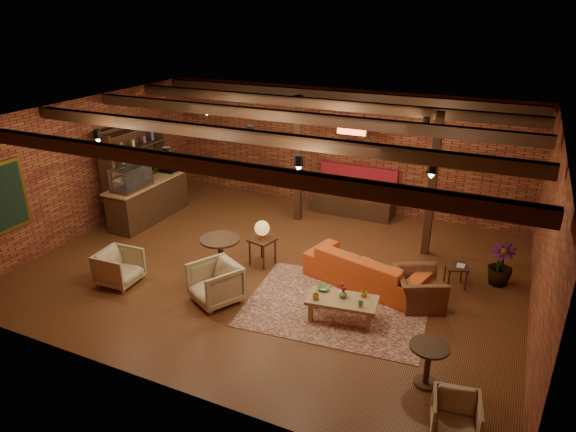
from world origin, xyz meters
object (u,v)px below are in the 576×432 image
at_px(round_table_left, 221,251).
at_px(round_table_right, 428,358).
at_px(armchair_b, 215,281).
at_px(plant_tall, 508,224).
at_px(sofa, 366,268).
at_px(side_table_book, 456,267).
at_px(coffee_table, 342,301).
at_px(armchair_a, 119,266).
at_px(armchair_right, 419,283).
at_px(armchair_far, 456,415).
at_px(side_table_lamp, 262,232).

xyz_separation_m(round_table_left, round_table_right, (4.47, -1.53, -0.12)).
distance_m(armchair_b, plant_tall, 5.69).
bearing_deg(round_table_left, sofa, 18.03).
xyz_separation_m(side_table_book, round_table_right, (0.03, -3.11, 0.03)).
distance_m(coffee_table, armchair_a, 4.51).
relative_size(armchair_right, armchair_far, 1.57).
height_order(armchair_a, armchair_b, armchair_b).
height_order(armchair_b, armchair_right, armchair_right).
height_order(sofa, armchair_far, sofa).
height_order(side_table_lamp, armchair_b, side_table_lamp).
bearing_deg(armchair_far, plant_tall, 77.17).
bearing_deg(side_table_lamp, side_table_book, 11.11).
distance_m(sofa, armchair_a, 4.92).
relative_size(armchair_b, armchair_far, 1.37).
xyz_separation_m(coffee_table, armchair_a, (-4.46, -0.66, 0.01)).
height_order(round_table_right, armchair_far, round_table_right).
height_order(side_table_book, round_table_right, round_table_right).
bearing_deg(side_table_book, armchair_right, -119.56).
bearing_deg(armchair_far, round_table_right, 113.10).
distance_m(sofa, round_table_right, 2.96).
bearing_deg(armchair_far, side_table_lamp, 134.95).
bearing_deg(plant_tall, armchair_right, -133.29).
xyz_separation_m(armchair_right, side_table_book, (0.54, 0.95, 0.00)).
bearing_deg(armchair_b, armchair_far, 10.98).
bearing_deg(round_table_right, armchair_far, -57.07).
relative_size(coffee_table, armchair_a, 1.69).
xyz_separation_m(sofa, armchair_b, (-2.37, -1.80, 0.07)).
xyz_separation_m(sofa, side_table_book, (1.65, 0.67, 0.07)).
bearing_deg(sofa, round_table_right, 138.73).
bearing_deg(round_table_left, armchair_far, -25.06).
relative_size(round_table_left, plant_tall, 0.32).
bearing_deg(round_table_right, plant_tall, 78.10).
xyz_separation_m(side_table_lamp, plant_tall, (4.69, 1.22, 0.55)).
bearing_deg(sofa, side_table_lamp, 16.67).
xyz_separation_m(round_table_left, armchair_b, (0.42, -0.89, -0.15)).
distance_m(sofa, armchair_right, 1.14).
relative_size(armchair_b, round_table_right, 1.24).
bearing_deg(round_table_right, armchair_b, 170.99).
relative_size(sofa, armchair_far, 3.93).
distance_m(armchair_b, armchair_right, 3.80).
height_order(round_table_left, armchair_a, round_table_left).
height_order(armchair_a, round_table_right, armchair_a).
xyz_separation_m(armchair_a, armchair_far, (6.69, -1.22, -0.08)).
bearing_deg(coffee_table, side_table_book, 50.66).
xyz_separation_m(sofa, coffee_table, (-0.03, -1.37, 0.02)).
bearing_deg(armchair_far, side_table_book, 88.19).
xyz_separation_m(coffee_table, round_table_left, (-2.77, 0.46, 0.20)).
height_order(coffee_table, side_table_book, coffee_table).
bearing_deg(plant_tall, armchair_far, -93.00).
distance_m(sofa, side_table_book, 1.78).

